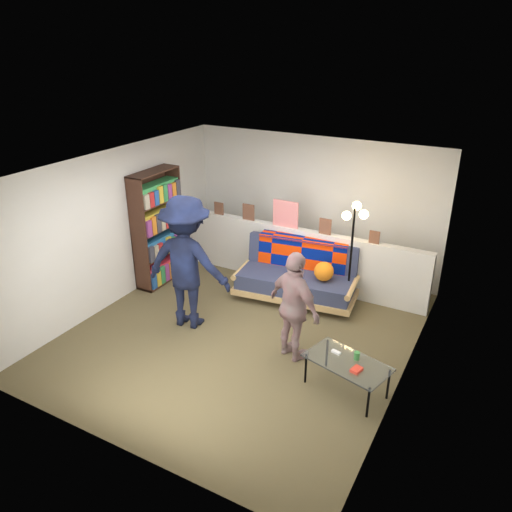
{
  "coord_description": "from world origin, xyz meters",
  "views": [
    {
      "loc": [
        3.09,
        -5.26,
        3.93
      ],
      "look_at": [
        0.0,
        0.4,
        1.05
      ],
      "focal_mm": 35.0,
      "sensor_mm": 36.0,
      "label": 1
    }
  ],
  "objects": [
    {
      "name": "coffee_table",
      "position": [
        1.72,
        -0.5,
        0.38
      ],
      "size": [
        1.09,
        0.78,
        0.51
      ],
      "color": "black",
      "rests_on": "ground"
    },
    {
      "name": "floor_lamp",
      "position": [
        1.06,
        1.49,
        1.2
      ],
      "size": [
        0.39,
        0.32,
        1.69
      ],
      "color": "black",
      "rests_on": "ground"
    },
    {
      "name": "ledge_decor",
      "position": [
        -0.23,
        1.78,
        1.18
      ],
      "size": [
        2.97,
        0.02,
        0.45
      ],
      "color": "brown",
      "rests_on": "half_wall_ledge"
    },
    {
      "name": "person_right",
      "position": [
        0.87,
        -0.17,
        0.75
      ],
      "size": [
        0.95,
        0.7,
        1.5
      ],
      "primitive_type": "imported",
      "rotation": [
        0.0,
        0.0,
        2.71
      ],
      "color": "#CD848B",
      "rests_on": "ground"
    },
    {
      "name": "half_wall_ledge",
      "position": [
        0.0,
        1.8,
        0.5
      ],
      "size": [
        4.45,
        0.15,
        1.0
      ],
      "primitive_type": "cube",
      "color": "silver",
      "rests_on": "ground"
    },
    {
      "name": "person_left",
      "position": [
        -0.82,
        -0.13,
        0.98
      ],
      "size": [
        1.35,
        0.89,
        1.95
      ],
      "primitive_type": "imported",
      "rotation": [
        0.0,
        0.0,
        3.27
      ],
      "color": "black",
      "rests_on": "ground"
    },
    {
      "name": "room_shell",
      "position": [
        0.0,
        0.47,
        1.67
      ],
      "size": [
        4.6,
        5.05,
        2.45
      ],
      "color": "silver",
      "rests_on": "ground"
    },
    {
      "name": "bookshelf",
      "position": [
        -2.08,
        0.78,
        0.9
      ],
      "size": [
        0.32,
        0.97,
        1.94
      ],
      "color": "#321910",
      "rests_on": "ground"
    },
    {
      "name": "ground",
      "position": [
        0.0,
        0.0,
        0.0
      ],
      "size": [
        5.0,
        5.0,
        0.0
      ],
      "primitive_type": "plane",
      "color": "brown",
      "rests_on": "ground"
    },
    {
      "name": "futon_sofa",
      "position": [
        0.26,
        1.34,
        0.38
      ],
      "size": [
        2.01,
        1.14,
        0.82
      ],
      "color": "tan",
      "rests_on": "ground"
    }
  ]
}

